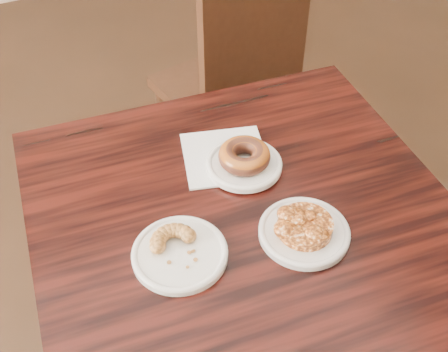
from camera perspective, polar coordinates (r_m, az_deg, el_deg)
name	(u,v)px	position (r m, az deg, el deg)	size (l,w,h in m)	color
cafe_table	(242,319)	(1.39, 1.86, -14.34)	(0.81, 0.81, 0.75)	black
chair_far	(222,89)	(1.91, -0.17, 8.85)	(0.41, 0.41, 0.90)	black
napkin	(225,156)	(1.20, 0.11, 2.02)	(0.17, 0.17, 0.00)	white
plate_donut	(244,165)	(1.17, 2.05, 1.16)	(0.16, 0.16, 0.01)	white
plate_cruller	(180,254)	(1.02, -4.51, -7.91)	(0.17, 0.17, 0.01)	white
plate_fritter	(304,232)	(1.06, 8.13, -5.69)	(0.17, 0.17, 0.01)	silver
glazed_donut	(244,156)	(1.15, 2.08, 2.07)	(0.11, 0.11, 0.04)	brown
apple_fritter	(305,224)	(1.04, 8.25, -4.88)	(0.14, 0.14, 0.03)	#3F1806
cruller_fragment	(179,247)	(1.00, -4.57, -7.23)	(0.10, 0.10, 0.03)	#5E3712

